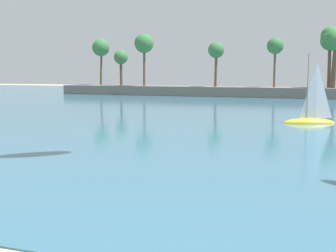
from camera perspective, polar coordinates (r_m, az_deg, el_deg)
sea at (r=65.69m, az=14.43°, el=2.70°), size 220.00×111.74×0.06m
palm_headland at (r=81.37m, az=15.86°, el=5.95°), size 88.65×6.21×12.12m
sailboat_near_shore at (r=42.11m, az=17.54°, el=1.16°), size 4.77×2.80×6.64m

